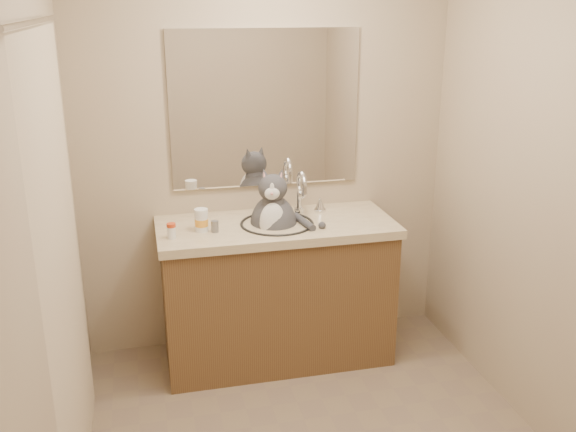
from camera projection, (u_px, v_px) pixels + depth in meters
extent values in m
cube|color=tan|center=(265.00, 151.00, 3.78)|extent=(2.20, 0.01, 2.40)
cube|color=tan|center=(482.00, 387.00, 1.46)|extent=(2.20, 0.01, 2.40)
cube|color=tan|center=(41.00, 239.00, 2.38)|extent=(0.01, 2.50, 2.40)
cube|color=tan|center=(563.00, 199.00, 2.86)|extent=(0.01, 2.50, 2.40)
cube|color=brown|center=(277.00, 295.00, 3.77)|extent=(1.30, 0.55, 0.80)
cube|color=beige|center=(276.00, 227.00, 3.63)|extent=(1.34, 0.59, 0.05)
torus|color=black|center=(277.00, 224.00, 3.60)|extent=(0.42, 0.42, 0.02)
ellipsoid|color=white|center=(277.00, 236.00, 3.63)|extent=(0.40, 0.40, 0.15)
cylinder|color=silver|center=(299.00, 196.00, 3.77)|extent=(0.03, 0.03, 0.18)
torus|color=silver|center=(302.00, 185.00, 3.68)|extent=(0.03, 0.16, 0.16)
cone|color=silver|center=(320.00, 203.00, 3.81)|extent=(0.06, 0.06, 0.08)
cube|color=white|center=(266.00, 109.00, 3.68)|extent=(1.10, 0.02, 0.90)
cube|color=beige|center=(64.00, 276.00, 2.55)|extent=(0.01, 1.20, 1.90)
cylinder|color=silver|center=(34.00, 22.00, 2.24)|extent=(0.02, 1.30, 0.02)
ellipsoid|color=#404044|center=(274.00, 226.00, 3.64)|extent=(0.33, 0.35, 0.36)
ellipsoid|color=silver|center=(272.00, 222.00, 3.53)|extent=(0.16, 0.12, 0.22)
ellipsoid|color=#404044|center=(273.00, 188.00, 3.53)|extent=(0.19, 0.18, 0.15)
ellipsoid|color=silver|center=(272.00, 193.00, 3.47)|extent=(0.09, 0.06, 0.07)
sphere|color=#D88C8C|center=(272.00, 194.00, 3.44)|extent=(0.02, 0.02, 0.02)
cone|color=#404044|center=(265.00, 174.00, 3.52)|extent=(0.08, 0.07, 0.08)
cone|color=#404044|center=(281.00, 175.00, 3.51)|extent=(0.08, 0.07, 0.08)
cylinder|color=#404044|center=(304.00, 222.00, 3.59)|extent=(0.08, 0.24, 0.04)
cylinder|color=white|center=(172.00, 233.00, 3.37)|extent=(0.06, 0.06, 0.06)
cylinder|color=red|center=(171.00, 225.00, 3.36)|extent=(0.06, 0.06, 0.02)
cylinder|color=white|center=(202.00, 222.00, 3.48)|extent=(0.09, 0.09, 0.10)
cylinder|color=orange|center=(202.00, 222.00, 3.48)|extent=(0.09, 0.09, 0.04)
cylinder|color=white|center=(201.00, 211.00, 3.46)|extent=(0.09, 0.09, 0.03)
cylinder|color=slate|center=(215.00, 226.00, 3.47)|extent=(0.04, 0.04, 0.06)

